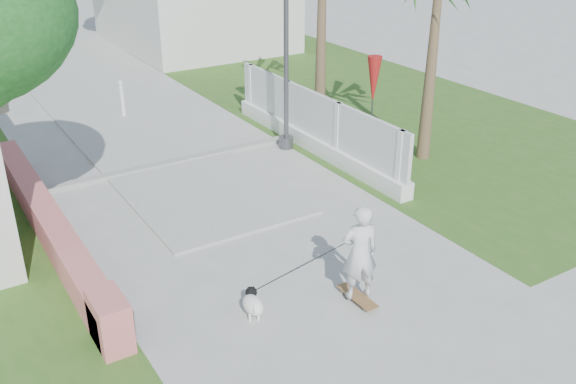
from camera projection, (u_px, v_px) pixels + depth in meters
ground at (312, 283)px, 10.64m from camera, size 90.00×90.00×0.00m
path_strip at (38, 50)px, 26.00m from camera, size 3.20×36.00×0.06m
curb at (172, 163)px, 15.23m from camera, size 6.50×0.25×0.10m
grass_right at (355, 98)px, 20.13m from camera, size 8.00×20.00×0.01m
pink_wall at (53, 230)px, 11.67m from camera, size 0.45×8.20×0.80m
lattice_fence at (314, 130)px, 15.88m from camera, size 0.35×7.00×1.50m
building_right at (192, 12)px, 26.79m from camera, size 6.00×8.00×2.60m
street_lamp at (286, 52)px, 15.22m from camera, size 0.44×0.44×4.44m
bollard at (122, 98)px, 18.18m from camera, size 0.14×0.14×1.09m
patio_umbrella at (374, 81)px, 15.67m from camera, size 0.36×0.36×2.30m
skateboarder at (316, 263)px, 9.77m from camera, size 1.94×1.15×1.68m
dog at (253, 303)px, 9.75m from camera, size 0.42×0.58×0.42m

